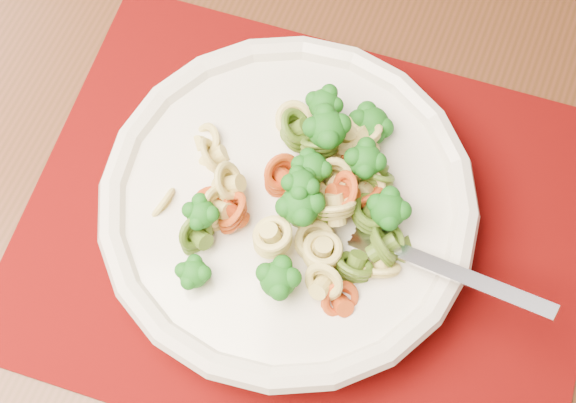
{
  "coord_description": "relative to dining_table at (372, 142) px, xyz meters",
  "views": [
    {
      "loc": [
        0.61,
        -0.34,
        1.36
      ],
      "look_at": [
        0.6,
        -0.13,
        0.82
      ],
      "focal_mm": 50.0,
      "sensor_mm": 36.0,
      "label": 1
    }
  ],
  "objects": [
    {
      "name": "pasta_bowl",
      "position": [
        -0.07,
        -0.14,
        0.16
      ],
      "size": [
        0.28,
        0.28,
        0.05
      ],
      "color": "silver",
      "rests_on": "placemat"
    },
    {
      "name": "fork",
      "position": [
        -0.01,
        -0.16,
        0.17
      ],
      "size": [
        0.18,
        0.1,
        0.08
      ],
      "primitive_type": null,
      "rotation": [
        0.0,
        -0.35,
        -0.45
      ],
      "color": "silver",
      "rests_on": "pasta_bowl"
    },
    {
      "name": "dining_table",
      "position": [
        0.0,
        0.0,
        0.0
      ],
      "size": [
        1.43,
        1.14,
        0.78
      ],
      "rotation": [
        0.0,
        0.0,
        -0.31
      ],
      "color": "#4B2615",
      "rests_on": "ground"
    },
    {
      "name": "pasta_broccoli_heap",
      "position": [
        -0.07,
        -0.14,
        0.17
      ],
      "size": [
        0.23,
        0.23,
        0.06
      ],
      "primitive_type": null,
      "color": "tan",
      "rests_on": "pasta_bowl"
    },
    {
      "name": "placemat",
      "position": [
        -0.05,
        -0.14,
        0.13
      ],
      "size": [
        0.49,
        0.42,
        0.0
      ],
      "primitive_type": "cube",
      "rotation": [
        0.0,
        0.0,
        -0.22
      ],
      "color": "#530503",
      "rests_on": "dining_table"
    }
  ]
}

